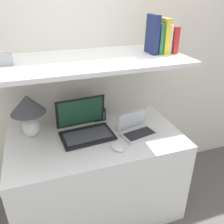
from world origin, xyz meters
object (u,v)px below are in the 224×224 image
at_px(laptop_large, 85,127).
at_px(book_white, 166,38).
at_px(table_lamp, 28,110).
at_px(book_navy, 152,34).
at_px(shelf_gadget, 6,59).
at_px(book_green, 157,38).
at_px(book_red, 171,39).
at_px(computer_mouse, 117,147).
at_px(laptop_small, 137,130).
at_px(router_box, 99,114).
at_px(book_yellow, 162,36).

bearing_deg(laptop_large, book_white, -0.05).
xyz_separation_m(table_lamp, book_navy, (0.88, -0.10, 0.48)).
xyz_separation_m(laptop_large, shelf_gadget, (-0.45, -0.00, 0.55)).
xyz_separation_m(book_white, book_green, (-0.07, 0.00, 0.01)).
distance_m(book_red, shelf_gadget, 1.10).
distance_m(laptop_large, book_navy, 0.82).
height_order(laptop_large, book_navy, book_navy).
xyz_separation_m(book_red, book_white, (-0.04, 0.00, 0.01)).
distance_m(computer_mouse, book_green, 0.80).
bearing_deg(shelf_gadget, laptop_small, -8.66).
bearing_deg(book_green, laptop_small, -145.04).
relative_size(table_lamp, shelf_gadget, 4.42).
height_order(table_lamp, book_red, book_red).
bearing_deg(laptop_small, computer_mouse, -145.66).
bearing_deg(table_lamp, book_white, -5.58).
bearing_deg(book_white, book_red, 0.00).
relative_size(book_white, shelf_gadget, 2.60).
bearing_deg(book_navy, shelf_gadget, 180.00).
xyz_separation_m(router_box, book_green, (0.38, -0.19, 0.62)).
relative_size(book_navy, shelf_gadget, 3.48).
height_order(table_lamp, book_yellow, book_yellow).
height_order(router_box, book_green, book_green).
distance_m(laptop_small, book_white, 0.69).
xyz_separation_m(book_yellow, book_navy, (-0.08, 0.00, 0.01)).
distance_m(laptop_small, computer_mouse, 0.25).
xyz_separation_m(computer_mouse, router_box, (-0.00, 0.45, 0.03)).
height_order(laptop_large, computer_mouse, laptop_large).
bearing_deg(book_green, book_navy, 180.00).
bearing_deg(book_white, computer_mouse, -149.99).
bearing_deg(router_box, book_white, -22.74).
relative_size(computer_mouse, book_red, 0.71).
distance_m(laptop_large, book_green, 0.82).
relative_size(computer_mouse, book_yellow, 0.55).
height_order(laptop_large, laptop_small, laptop_large).
bearing_deg(book_yellow, book_red, 0.00).
distance_m(router_box, book_white, 0.79).
bearing_deg(book_yellow, book_green, 180.00).
height_order(laptop_small, shelf_gadget, shelf_gadget).
bearing_deg(table_lamp, laptop_small, -16.54).
height_order(router_box, book_navy, book_navy).
relative_size(table_lamp, book_yellow, 1.39).
bearing_deg(book_navy, book_white, 0.00).
bearing_deg(router_box, table_lamp, -170.07).
distance_m(table_lamp, computer_mouse, 0.68).
relative_size(laptop_small, book_white, 1.49).
bearing_deg(book_white, router_box, 157.26).
bearing_deg(laptop_large, shelf_gadget, -179.93).
bearing_deg(laptop_large, book_green, -0.06).
bearing_deg(computer_mouse, laptop_large, 121.51).
relative_size(book_red, book_green, 0.89).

